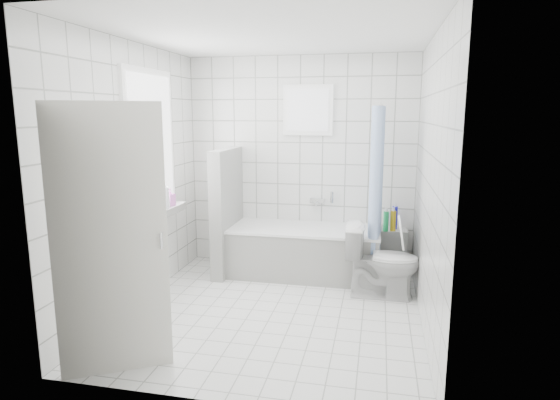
# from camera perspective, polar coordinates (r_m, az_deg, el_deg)

# --- Properties ---
(ground) EXTENTS (3.00, 3.00, 0.00)m
(ground) POSITION_cam_1_polar(r_m,az_deg,el_deg) (4.71, -0.83, -13.44)
(ground) COLOR white
(ground) RESTS_ON ground
(ceiling) EXTENTS (3.00, 3.00, 0.00)m
(ceiling) POSITION_cam_1_polar(r_m,az_deg,el_deg) (4.36, -0.93, 19.58)
(ceiling) COLOR white
(ceiling) RESTS_ON ground
(wall_back) EXTENTS (2.80, 0.02, 2.60)m
(wall_back) POSITION_cam_1_polar(r_m,az_deg,el_deg) (5.81, 2.44, 4.46)
(wall_back) COLOR white
(wall_back) RESTS_ON ground
(wall_front) EXTENTS (2.80, 0.02, 2.60)m
(wall_front) POSITION_cam_1_polar(r_m,az_deg,el_deg) (2.93, -7.46, -1.70)
(wall_front) COLOR white
(wall_front) RESTS_ON ground
(wall_left) EXTENTS (0.02, 3.00, 2.60)m
(wall_left) POSITION_cam_1_polar(r_m,az_deg,el_deg) (4.85, -17.23, 2.79)
(wall_left) COLOR white
(wall_left) RESTS_ON ground
(wall_right) EXTENTS (0.02, 3.00, 2.60)m
(wall_right) POSITION_cam_1_polar(r_m,az_deg,el_deg) (4.26, 17.80, 1.73)
(wall_right) COLOR white
(wall_right) RESTS_ON ground
(window_left) EXTENTS (0.01, 0.90, 1.40)m
(window_left) POSITION_cam_1_polar(r_m,az_deg,el_deg) (5.07, -15.31, 6.61)
(window_left) COLOR white
(window_left) RESTS_ON wall_left
(window_back) EXTENTS (0.50, 0.01, 0.50)m
(window_back) POSITION_cam_1_polar(r_m,az_deg,el_deg) (5.72, 3.42, 10.88)
(window_back) COLOR white
(window_back) RESTS_ON wall_back
(window_sill) EXTENTS (0.18, 1.02, 0.08)m
(window_sill) POSITION_cam_1_polar(r_m,az_deg,el_deg) (5.15, -14.47, -1.62)
(window_sill) COLOR white
(window_sill) RESTS_ON wall_left
(door) EXTENTS (0.71, 0.43, 2.00)m
(door) POSITION_cam_1_polar(r_m,az_deg,el_deg) (3.58, -19.95, -4.93)
(door) COLOR silver
(door) RESTS_ON ground
(bathtub) EXTENTS (1.76, 0.77, 0.58)m
(bathtub) POSITION_cam_1_polar(r_m,az_deg,el_deg) (5.63, 3.02, -6.25)
(bathtub) COLOR white
(bathtub) RESTS_ON ground
(partition_wall) EXTENTS (0.15, 0.85, 1.50)m
(partition_wall) POSITION_cam_1_polar(r_m,az_deg,el_deg) (5.68, -6.47, -1.35)
(partition_wall) COLOR white
(partition_wall) RESTS_ON ground
(tiled_ledge) EXTENTS (0.40, 0.24, 0.55)m
(tiled_ledge) POSITION_cam_1_polar(r_m,az_deg,el_deg) (5.81, 13.21, -6.12)
(tiled_ledge) COLOR white
(tiled_ledge) RESTS_ON ground
(toilet) EXTENTS (0.76, 0.44, 0.78)m
(toilet) POSITION_cam_1_polar(r_m,az_deg,el_deg) (5.06, 12.33, -7.27)
(toilet) COLOR white
(toilet) RESTS_ON ground
(curtain_rod) EXTENTS (0.02, 0.80, 0.02)m
(curtain_rod) POSITION_cam_1_polar(r_m,az_deg,el_deg) (5.30, 12.14, 11.24)
(curtain_rod) COLOR silver
(curtain_rod) RESTS_ON wall_back
(shower_curtain) EXTENTS (0.14, 0.48, 1.78)m
(shower_curtain) POSITION_cam_1_polar(r_m,az_deg,el_deg) (5.23, 11.75, 1.36)
(shower_curtain) COLOR #4370C4
(shower_curtain) RESTS_ON curtain_rod
(tub_faucet) EXTENTS (0.18, 0.06, 0.06)m
(tub_faucet) POSITION_cam_1_polar(r_m,az_deg,el_deg) (5.80, 4.57, -0.06)
(tub_faucet) COLOR silver
(tub_faucet) RESTS_ON wall_back
(sill_bottles) EXTENTS (0.17, 0.75, 0.32)m
(sill_bottles) POSITION_cam_1_polar(r_m,az_deg,el_deg) (5.05, -14.80, 0.10)
(sill_bottles) COLOR #33C8E6
(sill_bottles) RESTS_ON window_sill
(ledge_bottles) EXTENTS (0.17, 0.20, 0.27)m
(ledge_bottles) POSITION_cam_1_polar(r_m,az_deg,el_deg) (5.68, 13.43, -2.37)
(ledge_bottles) COLOR #1919C9
(ledge_bottles) RESTS_ON tiled_ledge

